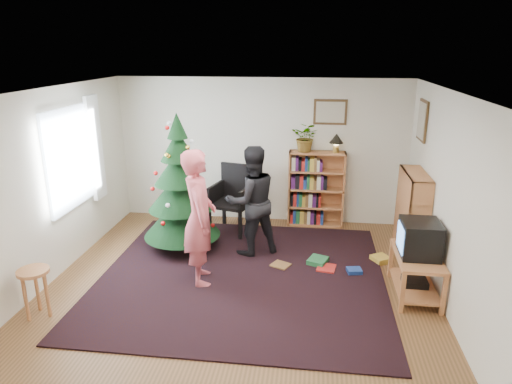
# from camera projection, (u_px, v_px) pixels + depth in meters

# --- Properties ---
(floor) EXTENTS (5.00, 5.00, 0.00)m
(floor) POSITION_uv_depth(u_px,v_px,m) (239.00, 287.00, 5.94)
(floor) COLOR brown
(floor) RESTS_ON ground
(ceiling) EXTENTS (5.00, 5.00, 0.00)m
(ceiling) POSITION_uv_depth(u_px,v_px,m) (236.00, 92.00, 5.18)
(ceiling) COLOR white
(ceiling) RESTS_ON wall_back
(wall_back) EXTENTS (5.00, 0.02, 2.50)m
(wall_back) POSITION_uv_depth(u_px,v_px,m) (261.00, 151.00, 7.92)
(wall_back) COLOR silver
(wall_back) RESTS_ON floor
(wall_front) EXTENTS (5.00, 0.02, 2.50)m
(wall_front) POSITION_uv_depth(u_px,v_px,m) (179.00, 307.00, 3.20)
(wall_front) COLOR silver
(wall_front) RESTS_ON floor
(wall_left) EXTENTS (0.02, 5.00, 2.50)m
(wall_left) POSITION_uv_depth(u_px,v_px,m) (46.00, 188.00, 5.86)
(wall_left) COLOR silver
(wall_left) RESTS_ON floor
(wall_right) EXTENTS (0.02, 5.00, 2.50)m
(wall_right) POSITION_uv_depth(u_px,v_px,m) (451.00, 205.00, 5.26)
(wall_right) COLOR silver
(wall_right) RESTS_ON floor
(rug) EXTENTS (3.80, 3.60, 0.02)m
(rug) POSITION_uv_depth(u_px,v_px,m) (243.00, 275.00, 6.22)
(rug) COLOR black
(rug) RESTS_ON floor
(window_pane) EXTENTS (0.04, 1.20, 1.40)m
(window_pane) POSITION_uv_depth(u_px,v_px,m) (70.00, 159.00, 6.35)
(window_pane) COLOR silver
(window_pane) RESTS_ON wall_left
(curtain) EXTENTS (0.06, 0.35, 1.60)m
(curtain) POSITION_uv_depth(u_px,v_px,m) (96.00, 148.00, 7.00)
(curtain) COLOR white
(curtain) RESTS_ON wall_left
(picture_back) EXTENTS (0.55, 0.03, 0.42)m
(picture_back) POSITION_uv_depth(u_px,v_px,m) (330.00, 112.00, 7.54)
(picture_back) COLOR #4C3319
(picture_back) RESTS_ON wall_back
(picture_right) EXTENTS (0.03, 0.50, 0.60)m
(picture_right) POSITION_uv_depth(u_px,v_px,m) (423.00, 120.00, 6.70)
(picture_right) COLOR #4C3319
(picture_right) RESTS_ON wall_right
(christmas_tree) EXTENTS (1.16, 1.16, 2.10)m
(christmas_tree) POSITION_uv_depth(u_px,v_px,m) (181.00, 194.00, 6.82)
(christmas_tree) COLOR #3F2816
(christmas_tree) RESTS_ON rug
(bookshelf_back) EXTENTS (0.95, 0.30, 1.30)m
(bookshelf_back) POSITION_uv_depth(u_px,v_px,m) (316.00, 188.00, 7.83)
(bookshelf_back) COLOR #BC7643
(bookshelf_back) RESTS_ON floor
(bookshelf_right) EXTENTS (0.30, 0.95, 1.30)m
(bookshelf_right) POSITION_uv_depth(u_px,v_px,m) (412.00, 215.00, 6.57)
(bookshelf_right) COLOR #BC7643
(bookshelf_right) RESTS_ON floor
(tv_stand) EXTENTS (0.52, 0.94, 0.55)m
(tv_stand) POSITION_uv_depth(u_px,v_px,m) (416.00, 271.00, 5.67)
(tv_stand) COLOR #BC7643
(tv_stand) RESTS_ON floor
(crt_tv) EXTENTS (0.46, 0.50, 0.43)m
(crt_tv) POSITION_uv_depth(u_px,v_px,m) (420.00, 238.00, 5.54)
(crt_tv) COLOR black
(crt_tv) RESTS_ON tv_stand
(armchair) EXTENTS (0.74, 0.75, 1.12)m
(armchair) POSITION_uv_depth(u_px,v_px,m) (233.00, 195.00, 7.65)
(armchair) COLOR black
(armchair) RESTS_ON rug
(stool) EXTENTS (0.35, 0.35, 0.59)m
(stool) POSITION_uv_depth(u_px,v_px,m) (34.00, 280.00, 5.18)
(stool) COLOR #BC7643
(stool) RESTS_ON floor
(person_standing) EXTENTS (0.61, 0.75, 1.80)m
(person_standing) POSITION_uv_depth(u_px,v_px,m) (199.00, 218.00, 5.84)
(person_standing) COLOR #BE4C53
(person_standing) RESTS_ON rug
(person_by_chair) EXTENTS (1.01, 0.94, 1.65)m
(person_by_chair) POSITION_uv_depth(u_px,v_px,m) (251.00, 201.00, 6.68)
(person_by_chair) COLOR black
(person_by_chair) RESTS_ON rug
(potted_plant) EXTENTS (0.54, 0.50, 0.49)m
(potted_plant) POSITION_uv_depth(u_px,v_px,m) (306.00, 137.00, 7.59)
(potted_plant) COLOR gray
(potted_plant) RESTS_ON bookshelf_back
(table_lamp) EXTENTS (0.24, 0.24, 0.32)m
(table_lamp) POSITION_uv_depth(u_px,v_px,m) (336.00, 140.00, 7.54)
(table_lamp) COLOR #A57F33
(table_lamp) RESTS_ON bookshelf_back
(floor_clutter) EXTENTS (1.63, 0.62, 0.08)m
(floor_clutter) POSITION_uv_depth(u_px,v_px,m) (332.00, 265.00, 6.46)
(floor_clutter) COLOR #A51E19
(floor_clutter) RESTS_ON rug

